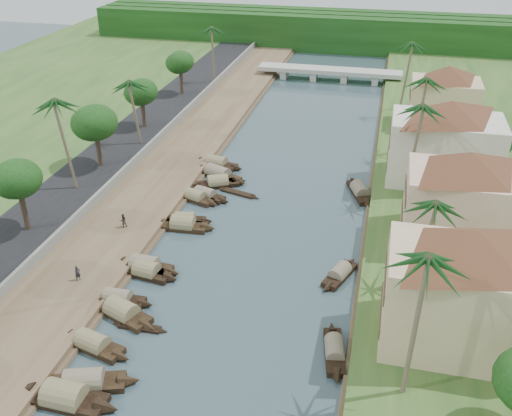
% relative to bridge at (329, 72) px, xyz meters
% --- Properties ---
extents(ground, '(220.00, 220.00, 0.00)m').
position_rel_bridge_xyz_m(ground, '(-0.00, -72.00, -1.72)').
color(ground, '#354950').
rests_on(ground, ground).
extents(left_bank, '(10.00, 180.00, 0.80)m').
position_rel_bridge_xyz_m(left_bank, '(-16.00, -52.00, -1.32)').
color(left_bank, brown).
rests_on(left_bank, ground).
extents(right_bank, '(16.00, 180.00, 1.20)m').
position_rel_bridge_xyz_m(right_bank, '(19.00, -52.00, -1.12)').
color(right_bank, '#2B5020').
rests_on(right_bank, ground).
extents(road, '(8.00, 180.00, 1.40)m').
position_rel_bridge_xyz_m(road, '(-24.50, -52.00, -1.02)').
color(road, black).
rests_on(road, ground).
extents(retaining_wall, '(0.40, 180.00, 1.10)m').
position_rel_bridge_xyz_m(retaining_wall, '(-20.20, -52.00, -0.37)').
color(retaining_wall, slate).
rests_on(retaining_wall, left_bank).
extents(treeline, '(120.00, 14.00, 8.00)m').
position_rel_bridge_xyz_m(treeline, '(-0.00, 28.00, 2.28)').
color(treeline, '#14340E').
rests_on(treeline, ground).
extents(bridge, '(28.00, 4.00, 2.40)m').
position_rel_bridge_xyz_m(bridge, '(0.00, 0.00, 0.00)').
color(bridge, '#AAABA0').
rests_on(bridge, ground).
extents(building_near, '(14.85, 14.85, 10.20)m').
position_rel_bridge_xyz_m(building_near, '(18.99, -74.00, 4.66)').
color(building_near, beige).
rests_on(building_near, right_bank).
extents(building_mid, '(14.11, 14.11, 9.70)m').
position_rel_bridge_xyz_m(building_mid, '(19.99, -58.00, 4.41)').
color(building_mid, beige).
rests_on(building_mid, right_bank).
extents(building_far, '(15.59, 15.59, 10.20)m').
position_rel_bridge_xyz_m(building_far, '(18.99, -44.00, 4.66)').
color(building_far, white).
rests_on(building_far, right_bank).
extents(building_distant, '(12.62, 12.62, 9.20)m').
position_rel_bridge_xyz_m(building_distant, '(19.99, -24.00, 4.16)').
color(building_distant, beige).
rests_on(building_distant, right_bank).
extents(sampan_0, '(8.60, 4.26, 2.23)m').
position_rel_bridge_xyz_m(sampan_0, '(-8.20, -84.33, -1.31)').
color(sampan_0, black).
rests_on(sampan_0, ground).
extents(sampan_1, '(8.75, 2.41, 2.54)m').
position_rel_bridge_xyz_m(sampan_1, '(-8.85, -85.97, -1.30)').
color(sampan_1, black).
rests_on(sampan_1, ground).
extents(sampan_2, '(7.88, 3.44, 2.06)m').
position_rel_bridge_xyz_m(sampan_2, '(-9.59, -80.33, -1.31)').
color(sampan_2, black).
rests_on(sampan_2, ground).
extents(sampan_3, '(6.99, 1.68, 1.92)m').
position_rel_bridge_xyz_m(sampan_3, '(-10.16, -74.42, -1.32)').
color(sampan_3, black).
rests_on(sampan_3, ground).
extents(sampan_4, '(8.20, 4.67, 2.30)m').
position_rel_bridge_xyz_m(sampan_4, '(-8.99, -76.06, -1.30)').
color(sampan_4, black).
rests_on(sampan_4, ground).
extents(sampan_5, '(7.01, 2.67, 2.19)m').
position_rel_bridge_xyz_m(sampan_5, '(-9.26, -69.86, -1.31)').
color(sampan_5, black).
rests_on(sampan_5, ground).
extents(sampan_6, '(7.79, 2.43, 2.28)m').
position_rel_bridge_xyz_m(sampan_6, '(-9.82, -69.06, -1.30)').
color(sampan_6, black).
rests_on(sampan_6, ground).
extents(sampan_7, '(6.52, 2.28, 1.77)m').
position_rel_bridge_xyz_m(sampan_7, '(-9.04, -59.43, -1.32)').
color(sampan_7, black).
rests_on(sampan_7, ground).
extents(sampan_8, '(7.52, 2.28, 2.29)m').
position_rel_bridge_xyz_m(sampan_8, '(-8.84, -60.67, -1.30)').
color(sampan_8, black).
rests_on(sampan_8, ground).
extents(sampan_9, '(7.27, 3.54, 1.87)m').
position_rel_bridge_xyz_m(sampan_9, '(-8.71, -53.15, -1.32)').
color(sampan_9, black).
rests_on(sampan_9, ground).
extents(sampan_10, '(6.88, 3.71, 1.92)m').
position_rel_bridge_xyz_m(sampan_10, '(-9.62, -54.09, -1.32)').
color(sampan_10, black).
rests_on(sampan_10, ground).
extents(sampan_11, '(7.49, 4.80, 2.17)m').
position_rel_bridge_xyz_m(sampan_11, '(-8.11, -49.76, -1.31)').
color(sampan_11, black).
rests_on(sampan_11, ground).
extents(sampan_12, '(9.25, 5.33, 2.22)m').
position_rel_bridge_xyz_m(sampan_12, '(-8.88, -47.17, -1.31)').
color(sampan_12, black).
rests_on(sampan_12, ground).
extents(sampan_13, '(8.22, 3.19, 2.21)m').
position_rel_bridge_xyz_m(sampan_13, '(-10.01, -44.14, -1.31)').
color(sampan_13, black).
rests_on(sampan_13, ground).
extents(sampan_14, '(2.62, 7.36, 1.81)m').
position_rel_bridge_xyz_m(sampan_14, '(9.67, -76.58, -1.32)').
color(sampan_14, black).
rests_on(sampan_14, ground).
extents(sampan_15, '(3.67, 6.73, 1.85)m').
position_rel_bridge_xyz_m(sampan_15, '(8.98, -65.91, -1.32)').
color(sampan_15, black).
rests_on(sampan_15, ground).
extents(sampan_16, '(4.44, 8.41, 2.07)m').
position_rel_bridge_xyz_m(sampan_16, '(9.59, -47.97, -1.31)').
color(sampan_16, black).
rests_on(sampan_16, ground).
extents(canoe_1, '(5.08, 0.87, 0.82)m').
position_rel_bridge_xyz_m(canoe_1, '(-6.84, -77.24, -1.62)').
color(canoe_1, black).
rests_on(canoe_1, ground).
extents(canoe_2, '(6.19, 2.59, 0.90)m').
position_rel_bridge_xyz_m(canoe_2, '(-5.10, -51.25, -1.62)').
color(canoe_2, black).
rests_on(canoe_2, ground).
extents(palm_0, '(3.20, 3.20, 13.15)m').
position_rel_bridge_xyz_m(palm_0, '(15.00, -80.45, 10.77)').
color(palm_0, '#6F614A').
rests_on(palm_0, ground).
extents(palm_1, '(3.20, 3.20, 9.96)m').
position_rel_bridge_xyz_m(palm_1, '(16.00, -66.90, 7.71)').
color(palm_1, '#6F614A').
rests_on(palm_1, ground).
extents(palm_2, '(3.20, 3.20, 12.66)m').
position_rel_bridge_xyz_m(palm_2, '(15.00, -49.45, 10.31)').
color(palm_2, '#6F614A').
rests_on(palm_2, ground).
extents(palm_3, '(3.20, 3.20, 11.78)m').
position_rel_bridge_xyz_m(palm_3, '(16.00, -35.63, 9.46)').
color(palm_3, '#6F614A').
rests_on(palm_3, ground).
extents(palm_5, '(3.20, 3.20, 12.36)m').
position_rel_bridge_xyz_m(palm_5, '(-24.00, -56.73, 10.23)').
color(palm_5, '#6F614A').
rests_on(palm_5, ground).
extents(palm_6, '(3.20, 3.20, 10.34)m').
position_rel_bridge_xyz_m(palm_6, '(-22.00, -41.90, 8.28)').
color(palm_6, '#6F614A').
rests_on(palm_6, ground).
extents(palm_7, '(3.20, 3.20, 12.33)m').
position_rel_bridge_xyz_m(palm_7, '(14.00, -17.74, 9.99)').
color(palm_7, '#6F614A').
rests_on(palm_7, ground).
extents(palm_8, '(3.20, 3.20, 11.47)m').
position_rel_bridge_xyz_m(palm_8, '(-20.50, -10.63, 9.36)').
color(palm_8, '#6F614A').
rests_on(palm_8, ground).
extents(tree_2, '(4.83, 4.83, 7.85)m').
position_rel_bridge_xyz_m(tree_2, '(-24.00, -66.65, 5.44)').
color(tree_2, '#49372A').
rests_on(tree_2, ground).
extents(tree_3, '(5.44, 5.44, 8.04)m').
position_rel_bridge_xyz_m(tree_3, '(-24.00, -49.98, 5.40)').
color(tree_3, '#49372A').
rests_on(tree_3, ground).
extents(tree_4, '(4.57, 4.57, 7.23)m').
position_rel_bridge_xyz_m(tree_4, '(-24.00, -35.49, 4.92)').
color(tree_4, '#49372A').
rests_on(tree_4, ground).
extents(tree_5, '(4.45, 4.45, 7.35)m').
position_rel_bridge_xyz_m(tree_5, '(-24.00, -18.69, 5.08)').
color(tree_5, '#49372A').
rests_on(tree_5, ground).
extents(tree_6, '(4.81, 4.81, 7.23)m').
position_rel_bridge_xyz_m(tree_6, '(24.00, -43.25, 4.64)').
color(tree_6, '#49372A').
rests_on(tree_6, ground).
extents(person_near, '(0.61, 0.66, 1.52)m').
position_rel_bridge_xyz_m(person_near, '(-14.72, -73.06, -0.16)').
color(person_near, black).
rests_on(person_near, left_bank).
extents(person_far, '(0.96, 0.94, 1.56)m').
position_rel_bridge_xyz_m(person_far, '(-14.76, -63.08, -0.14)').
color(person_far, '#362F26').
rests_on(person_far, left_bank).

